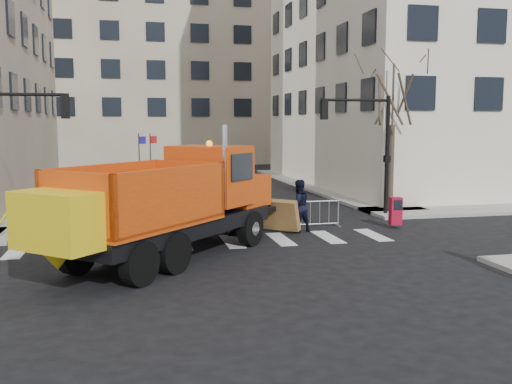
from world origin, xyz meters
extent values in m
plane|color=black|center=(0.00, 0.00, 0.00)|extent=(120.00, 120.00, 0.00)
cube|color=gray|center=(0.00, 8.50, 0.07)|extent=(64.00, 5.00, 0.15)
cube|color=#A08E7A|center=(0.00, 52.00, 12.00)|extent=(30.00, 18.00, 24.00)
cylinder|color=black|center=(8.50, 9.50, 2.70)|extent=(0.18, 0.18, 5.40)
cube|color=black|center=(-1.56, 3.35, 1.03)|extent=(7.13, 7.49, 0.49)
cylinder|color=black|center=(-0.50, 6.21, 0.60)|extent=(1.09, 1.14, 1.20)
cylinder|color=black|center=(1.19, 4.67, 0.60)|extent=(1.09, 1.14, 1.20)
cylinder|color=black|center=(-3.36, 3.07, 0.60)|extent=(1.09, 1.14, 1.20)
cylinder|color=black|center=(-1.67, 1.53, 0.60)|extent=(1.09, 1.14, 1.20)
cylinder|color=black|center=(-4.31, 2.02, 0.60)|extent=(1.09, 1.14, 1.20)
cylinder|color=black|center=(-2.62, 0.49, 0.60)|extent=(1.09, 1.14, 1.20)
cube|color=#C43E0A|center=(0.79, 5.93, 1.80)|extent=(2.86, 2.83, 1.09)
cube|color=#C43E0A|center=(-0.17, 4.88, 2.45)|extent=(3.03, 2.97, 1.96)
cylinder|color=silver|center=(0.13, 3.51, 2.83)|extent=(0.15, 0.15, 2.61)
cube|color=#C43E0A|center=(-2.58, 2.22, 2.18)|extent=(5.24, 5.38, 1.80)
cube|color=yellow|center=(-4.56, 0.05, 1.85)|extent=(2.34, 2.27, 1.42)
cube|color=brown|center=(2.03, 7.30, 0.71)|extent=(3.00, 2.81, 1.22)
imported|color=black|center=(0.80, 6.84, 0.94)|extent=(0.80, 0.80, 1.87)
imported|color=black|center=(3.53, 6.74, 1.02)|extent=(1.15, 0.99, 2.04)
imported|color=black|center=(1.02, 6.54, 0.97)|extent=(1.08, 1.19, 1.95)
imported|color=#C0C417|center=(-6.75, 6.93, 0.97)|extent=(1.09, 0.66, 1.64)
cube|color=#A70C26|center=(7.57, 6.64, 0.70)|extent=(0.50, 0.45, 1.10)
camera|label=1|loc=(-2.82, -14.16, 4.17)|focal=40.00mm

